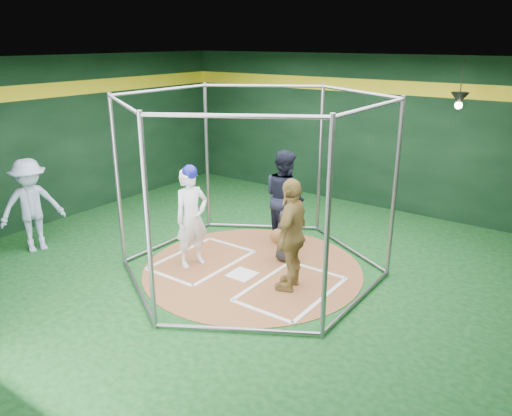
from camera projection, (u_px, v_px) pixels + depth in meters
The scene contains 12 objects.
room_shell at pixel (253, 172), 8.14m from camera, with size 10.10×9.10×3.53m.
clay_disc at pixel (253, 269), 8.70m from camera, with size 3.80×3.80×0.01m, color #975D37.
home_plate at pixel (242, 274), 8.47m from camera, with size 0.43×0.43×0.01m, color white.
batter_box_left at pixel (202, 260), 9.03m from camera, with size 1.17×1.77×0.01m.
batter_box_right at pixel (291, 289), 7.98m from camera, with size 1.17×1.77×0.01m.
batting_cage at pixel (252, 187), 8.22m from camera, with size 4.05×4.67×3.00m.
pendant_lamp_near at pixel (459, 99), 9.37m from camera, with size 0.34×0.34×0.90m.
batter_figure at pixel (192, 216), 8.58m from camera, with size 0.57×0.72×1.81m.
visitor_leopard at pixel (292, 235), 7.76m from camera, with size 1.06×0.44×1.82m, color tan.
catcher_figure at pixel (285, 236), 8.85m from camera, with size 0.48×0.55×0.96m.
umpire at pixel (285, 197), 9.56m from camera, with size 0.89×0.70×1.84m, color black.
bystander_blue at pixel (31, 206), 9.23m from camera, with size 1.14×0.66×1.77m, color #9CAFCF.
Camera 1 is at (4.65, -6.38, 3.81)m, focal length 35.00 mm.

